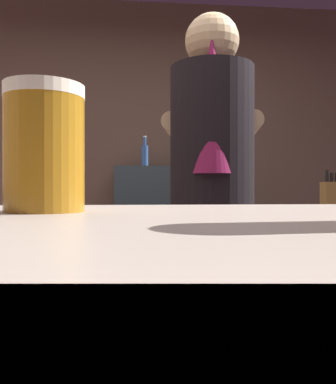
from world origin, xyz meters
The scene contains 10 objects.
wall_back centered at (0.00, 2.20, 1.35)m, with size 5.20×0.10×2.70m, color brown.
prep_counter centered at (0.35, 0.66, 0.45)m, with size 2.10×0.60×0.90m, color brown.
back_shelf centered at (0.09, 1.92, 0.62)m, with size 0.79×0.36×1.24m, color #313D41.
bartender centered at (0.16, 0.20, 1.03)m, with size 0.48×0.54×1.77m.
knife_block centered at (0.94, 0.73, 1.00)m, with size 0.10×0.08×0.26m.
mixing_bowl centered at (-0.02, 0.66, 0.92)m, with size 0.17×0.17×0.05m, color #CC4D2D.
chefs_knife centered at (0.44, 0.61, 0.90)m, with size 0.24×0.03×0.01m, color silver.
pint_glass_far centered at (-0.26, -0.98, 1.09)m, with size 0.08×0.08×0.13m.
bottle_soy centered at (0.40, 1.84, 1.33)m, with size 0.05×0.05×0.24m.
bottle_olive_oil centered at (-0.06, 1.85, 1.34)m, with size 0.05×0.05×0.24m.
Camera 1 is at (-0.17, -1.42, 1.05)m, focal length 38.13 mm.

